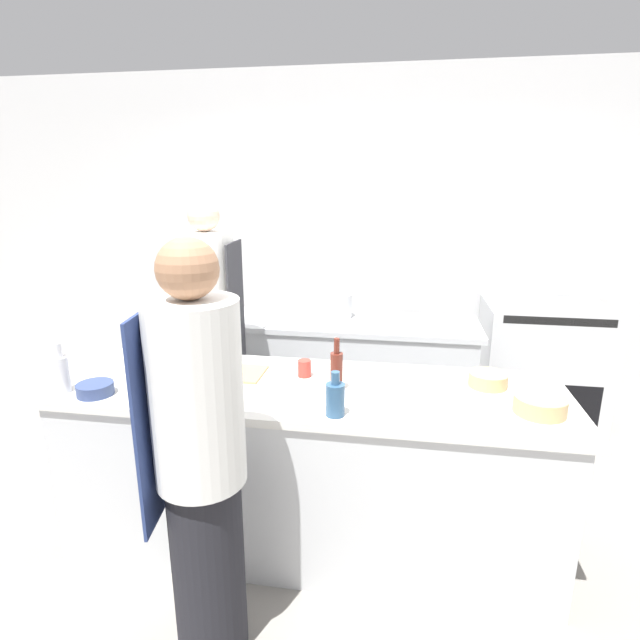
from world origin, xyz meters
TOP-DOWN VIEW (x-y plane):
  - ground_plane at (0.00, 0.00)m, footprint 16.00×16.00m
  - wall_back at (0.00, 2.13)m, footprint 8.00×0.06m
  - prep_counter at (0.00, 0.00)m, footprint 2.55×0.80m
  - pass_counter at (-0.01, 1.24)m, footprint 2.04×0.61m
  - oven_range at (1.57, 1.73)m, footprint 0.91×0.69m
  - chef_at_prep_near at (-0.28, -0.71)m, footprint 0.37×0.36m
  - chef_at_stove at (-0.76, 0.63)m, footprint 0.36×0.34m
  - bottle_olive_oil at (-1.17, -0.26)m, footprint 0.08×0.08m
  - bottle_vinegar at (0.15, -0.03)m, footprint 0.06×0.06m
  - bottle_wine at (0.18, -0.30)m, footprint 0.08×0.08m
  - bottle_cooking_oil at (-0.76, -0.22)m, footprint 0.07×0.07m
  - bowl_mixing_large at (0.89, 0.15)m, footprint 0.19×0.19m
  - bowl_prep_small at (-0.86, -0.06)m, footprint 0.16×0.16m
  - bowl_ceramic_blue at (1.07, -0.13)m, footprint 0.23×0.23m
  - bowl_wooden_salad at (-1.00, -0.27)m, footprint 0.17×0.17m
  - cup at (-0.05, 0.13)m, footprint 0.07×0.07m
  - cutting_board at (-0.46, 0.10)m, footprint 0.40×0.25m
  - stockpot at (-0.07, 1.35)m, footprint 0.30×0.30m

SIDE VIEW (x-z plane):
  - ground_plane at x=0.00m, z-range 0.00..0.00m
  - prep_counter at x=0.00m, z-range 0.00..0.89m
  - pass_counter at x=-0.01m, z-range 0.00..0.89m
  - oven_range at x=1.57m, z-range 0.00..0.95m
  - chef_at_prep_near at x=-0.28m, z-range 0.01..1.71m
  - cutting_board at x=-0.46m, z-range 0.89..0.90m
  - chef_at_stove at x=-0.76m, z-range 0.01..1.79m
  - bowl_wooden_salad at x=-1.00m, z-range 0.89..0.95m
  - bowl_mixing_large at x=0.89m, z-range 0.89..0.96m
  - bowl_ceramic_blue at x=1.07m, z-range 0.89..0.97m
  - bowl_prep_small at x=-0.86m, z-range 0.89..0.98m
  - cup at x=-0.05m, z-range 0.89..0.98m
  - bottle_wine at x=0.18m, z-range 0.87..1.07m
  - stockpot at x=-0.07m, z-range 0.89..1.07m
  - bottle_olive_oil at x=-1.17m, z-range 0.86..1.11m
  - bottle_vinegar at x=0.15m, z-range 0.86..1.13m
  - bottle_cooking_oil at x=-0.76m, z-range 0.86..1.15m
  - wall_back at x=0.00m, z-range 0.00..2.80m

